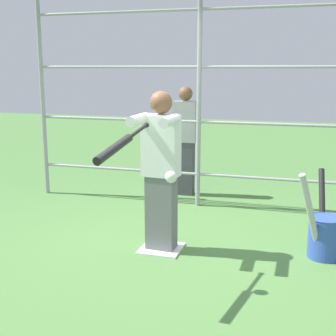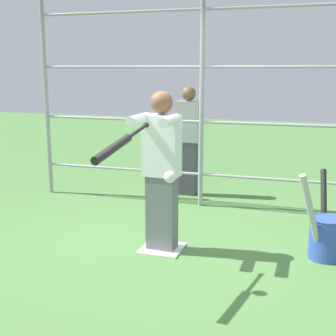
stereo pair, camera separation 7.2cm
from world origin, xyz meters
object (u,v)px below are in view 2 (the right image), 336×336
object	(u,v)px
bystander_behind_fence	(188,139)
baseball_bat_swinging	(117,145)
softball_in_flight	(170,177)
batter	(161,167)
bat_bucket	(325,235)

from	to	relation	value
bystander_behind_fence	baseball_bat_swinging	bearing A→B (deg)	94.98
baseball_bat_swinging	bystander_behind_fence	distance (m)	3.09
baseball_bat_swinging	bystander_behind_fence	world-z (taller)	bystander_behind_fence
softball_in_flight	bystander_behind_fence	bearing A→B (deg)	-77.77
bystander_behind_fence	softball_in_flight	bearing A→B (deg)	102.23
batter	softball_in_flight	size ratio (longest dim) A/B	16.27
baseball_bat_swinging	softball_in_flight	xyz separation A→B (m)	(-0.35, -0.23, -0.27)
batter	bat_bucket	xyz separation A→B (m)	(-1.54, -0.28, -0.61)
baseball_bat_swinging	softball_in_flight	size ratio (longest dim) A/B	9.58
softball_in_flight	bat_bucket	bearing A→B (deg)	-140.76
batter	baseball_bat_swinging	world-z (taller)	batter
batter	softball_in_flight	distance (m)	0.79
batter	baseball_bat_swinging	size ratio (longest dim) A/B	1.70
softball_in_flight	bystander_behind_fence	size ratio (longest dim) A/B	0.06
batter	softball_in_flight	world-z (taller)	batter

